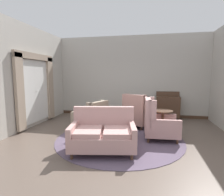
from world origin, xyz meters
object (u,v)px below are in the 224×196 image
(settee, at_px, (103,134))
(armchair_beside_settee, at_px, (92,118))
(porcelain_vase, at_px, (117,116))
(armchair_far_left, at_px, (158,123))
(side_table, at_px, (163,121))
(coffee_table, at_px, (117,124))
(armchair_back_corner, at_px, (137,114))
(sideboard, at_px, (168,106))

(settee, relative_size, armchair_beside_settee, 1.40)
(porcelain_vase, relative_size, armchair_far_left, 0.27)
(armchair_beside_settee, height_order, side_table, armchair_beside_settee)
(side_table, bearing_deg, armchair_far_left, -118.10)
(coffee_table, relative_size, porcelain_vase, 2.68)
(armchair_back_corner, bearing_deg, side_table, 160.94)
(armchair_back_corner, height_order, armchair_far_left, armchair_back_corner)
(porcelain_vase, distance_m, side_table, 1.34)
(armchair_back_corner, xyz_separation_m, side_table, (0.78, -0.71, -0.02))
(coffee_table, relative_size, armchair_beside_settee, 0.72)
(porcelain_vase, bearing_deg, armchair_far_left, 13.39)
(settee, relative_size, armchair_far_left, 1.42)
(porcelain_vase, bearing_deg, side_table, 23.91)
(armchair_back_corner, xyz_separation_m, armchair_beside_settee, (-1.32, -0.68, -0.06))
(armchair_beside_settee, relative_size, side_table, 1.51)
(armchair_back_corner, bearing_deg, sideboard, -105.01)
(settee, height_order, armchair_far_left, armchair_far_left)
(coffee_table, distance_m, side_table, 1.33)
(settee, distance_m, sideboard, 3.88)
(coffee_table, bearing_deg, armchair_back_corner, 70.13)
(armchair_back_corner, distance_m, armchair_beside_settee, 1.49)
(coffee_table, distance_m, settee, 0.85)
(coffee_table, distance_m, sideboard, 3.06)
(porcelain_vase, bearing_deg, sideboard, 59.80)
(armchair_beside_settee, relative_size, sideboard, 1.04)
(porcelain_vase, relative_size, sideboard, 0.28)
(armchair_beside_settee, bearing_deg, coffee_table, 80.82)
(armchair_beside_settee, bearing_deg, side_table, 111.76)
(settee, distance_m, armchair_far_left, 1.64)
(settee, distance_m, armchair_back_corner, 2.16)
(porcelain_vase, distance_m, armchair_back_corner, 1.34)
(settee, relative_size, armchair_back_corner, 1.41)
(coffee_table, bearing_deg, porcelain_vase, -57.90)
(sideboard, bearing_deg, settee, -116.48)
(settee, distance_m, armchair_beside_settee, 1.55)
(armchair_far_left, xyz_separation_m, side_table, (0.15, 0.28, -0.00))
(coffee_table, distance_m, armchair_beside_settee, 1.04)
(armchair_beside_settee, distance_m, sideboard, 3.21)
(armchair_beside_settee, bearing_deg, porcelain_vase, 80.20)
(armchair_beside_settee, distance_m, side_table, 2.10)
(porcelain_vase, xyz_separation_m, settee, (-0.18, -0.82, -0.25))
(porcelain_vase, relative_size, settee, 0.19)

